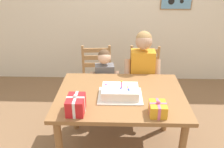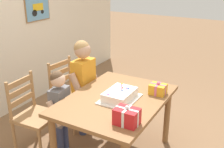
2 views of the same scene
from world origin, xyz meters
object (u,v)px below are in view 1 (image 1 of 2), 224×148
(chair_right, at_px, (144,80))
(child_younger, at_px, (105,79))
(birthday_cake, at_px, (120,92))
(gift_box_beside_cake, at_px, (158,109))
(dining_table, at_px, (120,102))
(chair_left, at_px, (97,79))
(child_older, at_px, (142,70))
(gift_box_red_large, at_px, (76,105))

(chair_right, xyz_separation_m, child_younger, (-0.53, -0.30, 0.15))
(birthday_cake, height_order, gift_box_beside_cake, birthday_cake)
(dining_table, bearing_deg, chair_right, 69.60)
(chair_right, bearing_deg, gift_box_beside_cake, -90.51)
(chair_right, bearing_deg, child_younger, -151.08)
(gift_box_beside_cake, distance_m, chair_left, 1.45)
(dining_table, bearing_deg, birthday_cake, -96.25)
(birthday_cake, distance_m, child_older, 0.71)
(birthday_cake, bearing_deg, chair_left, 109.04)
(gift_box_beside_cake, xyz_separation_m, chair_left, (-0.66, 1.25, -0.34))
(birthday_cake, distance_m, child_younger, 0.71)
(gift_box_red_large, bearing_deg, child_older, 54.23)
(birthday_cake, height_order, chair_left, birthday_cake)
(birthday_cake, distance_m, chair_right, 1.07)
(chair_left, relative_size, child_younger, 0.91)
(chair_right, height_order, child_older, child_older)
(dining_table, xyz_separation_m, chair_right, (0.34, 0.90, -0.19))
(dining_table, distance_m, chair_left, 0.98)
(birthday_cake, xyz_separation_m, gift_box_beside_cake, (0.33, -0.30, 0.01))
(birthday_cake, relative_size, chair_left, 0.48)
(dining_table, height_order, child_younger, child_younger)
(birthday_cake, distance_m, gift_box_red_large, 0.48)
(dining_table, relative_size, chair_left, 1.42)
(dining_table, distance_m, gift_box_red_large, 0.55)
(child_older, xyz_separation_m, child_younger, (-0.47, 0.00, -0.14))
(chair_left, height_order, chair_right, same)
(chair_left, bearing_deg, gift_box_beside_cake, -62.20)
(gift_box_beside_cake, relative_size, child_older, 0.14)
(child_younger, bearing_deg, chair_left, 114.47)
(child_older, bearing_deg, gift_box_red_large, -125.77)
(gift_box_red_large, relative_size, child_older, 0.18)
(gift_box_beside_cake, xyz_separation_m, chair_right, (0.01, 1.25, -0.34))
(chair_left, relative_size, child_older, 0.74)
(gift_box_beside_cake, bearing_deg, chair_right, 89.49)
(birthday_cake, height_order, child_younger, child_younger)
(gift_box_red_large, distance_m, chair_right, 1.48)
(chair_right, distance_m, child_older, 0.42)
(dining_table, xyz_separation_m, chair_left, (-0.33, 0.90, -0.19))
(gift_box_beside_cake, bearing_deg, gift_box_red_large, 178.67)
(chair_right, relative_size, child_younger, 0.91)
(gift_box_red_large, distance_m, chair_left, 1.29)
(dining_table, relative_size, child_older, 1.05)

